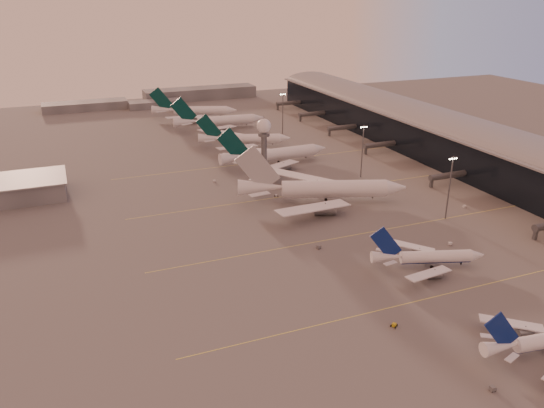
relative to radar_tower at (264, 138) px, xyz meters
name	(u,v)px	position (x,y,z in m)	size (l,w,h in m)	color
ground	(411,327)	(-5.00, -120.00, -20.95)	(700.00, 700.00, 0.00)	#5D5A5A
taxiway_markings	(389,227)	(25.00, -64.00, -20.94)	(180.00, 185.25, 0.02)	#ECE253
terminal	(462,143)	(102.88, -9.91, -10.43)	(57.00, 362.00, 23.04)	black
radar_tower	(264,138)	(0.00, 0.00, 0.00)	(6.40, 6.40, 31.10)	#525459
mast_b	(450,185)	(50.00, -65.00, -7.21)	(3.60, 0.56, 25.00)	#525459
mast_c	(362,149)	(45.00, -10.00, -7.21)	(3.60, 0.56, 25.00)	#525459
mast_d	(283,111)	(43.00, 80.00, -7.21)	(3.60, 0.56, 25.00)	#525459
distant_horizon	(168,97)	(-2.38, 205.14, -17.06)	(165.00, 37.50, 9.00)	slate
narrowbody_mid	(428,259)	(19.03, -94.47, -17.99)	(36.11, 28.35, 14.59)	white
widebody_white	(323,192)	(13.73, -31.98, -16.64)	(67.60, 53.23, 24.84)	white
greentail_a	(275,157)	(15.12, 23.87, -17.15)	(59.19, 47.77, 21.49)	white
greentail_b	(245,141)	(11.66, 60.21, -17.57)	(50.86, 40.43, 19.13)	white
greentail_c	(220,123)	(10.75, 106.16, -17.13)	(59.55, 47.94, 21.62)	white
greentail_d	(195,113)	(3.50, 142.36, -17.15)	(56.79, 45.07, 21.51)	white
gsv_truck_a	(495,386)	(-2.27, -146.46, -19.72)	(6.13, 2.60, 2.42)	#5A5C5F
gsv_tug_mid	(394,325)	(-9.10, -118.05, -20.47)	(3.42, 3.82, 0.94)	gold
gsv_truck_b	(452,242)	(36.70, -84.70, -19.79)	(5.93, 3.10, 2.28)	silver
gsv_truck_c	(320,245)	(-6.61, -69.83, -19.68)	(6.52, 4.03, 2.48)	#5A5C5F
gsv_catering_b	(465,203)	(64.69, -58.78, -19.02)	(4.95, 2.76, 3.86)	silver
gsv_tug_far	(276,196)	(-1.90, -19.20, -20.47)	(2.60, 3.60, 0.93)	silver
gsv_truck_d	(214,180)	(-21.03, 9.29, -19.91)	(3.32, 5.38, 2.04)	silver
gsv_tug_hangar	(309,153)	(38.76, 33.03, -20.40)	(4.37, 3.99, 1.07)	gold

